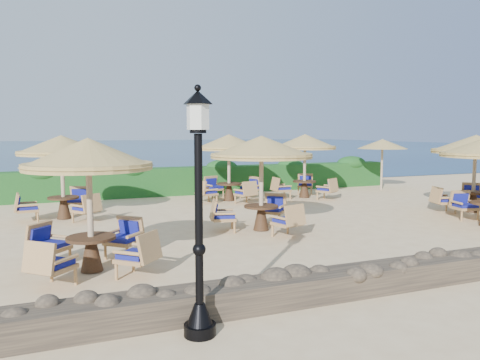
{
  "coord_description": "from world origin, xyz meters",
  "views": [
    {
      "loc": [
        -6.57,
        -12.71,
        2.78
      ],
      "look_at": [
        -1.33,
        0.4,
        1.3
      ],
      "focal_mm": 35.0,
      "sensor_mm": 36.0,
      "label": 1
    }
  ],
  "objects_px": {
    "lamp_post": "(199,224)",
    "cafe_set_1": "(261,162)",
    "cafe_set_3": "(62,160)",
    "cafe_set_4": "(229,156)",
    "cafe_set_0": "(89,185)",
    "cafe_set_5": "(305,153)",
    "extra_parasol": "(382,144)",
    "cafe_set_6": "(475,156)"
  },
  "relations": [
    {
      "from": "lamp_post",
      "to": "cafe_set_6",
      "type": "distance_m",
      "value": 12.99
    },
    {
      "from": "cafe_set_6",
      "to": "cafe_set_3",
      "type": "bearing_deg",
      "value": 163.38
    },
    {
      "from": "cafe_set_3",
      "to": "cafe_set_6",
      "type": "relative_size",
      "value": 0.96
    },
    {
      "from": "extra_parasol",
      "to": "lamp_post",
      "type": "bearing_deg",
      "value": -136.4
    },
    {
      "from": "cafe_set_1",
      "to": "cafe_set_5",
      "type": "xyz_separation_m",
      "value": [
        4.38,
        5.27,
        -0.07
      ]
    },
    {
      "from": "lamp_post",
      "to": "cafe_set_3",
      "type": "xyz_separation_m",
      "value": [
        -1.52,
        9.79,
        0.33
      ]
    },
    {
      "from": "cafe_set_0",
      "to": "cafe_set_6",
      "type": "height_order",
      "value": "same"
    },
    {
      "from": "cafe_set_3",
      "to": "extra_parasol",
      "type": "bearing_deg",
      "value": 8.89
    },
    {
      "from": "lamp_post",
      "to": "cafe_set_1",
      "type": "distance_m",
      "value": 6.9
    },
    {
      "from": "cafe_set_1",
      "to": "cafe_set_4",
      "type": "bearing_deg",
      "value": 78.62
    },
    {
      "from": "cafe_set_0",
      "to": "cafe_set_3",
      "type": "relative_size",
      "value": 0.96
    },
    {
      "from": "cafe_set_5",
      "to": "cafe_set_1",
      "type": "bearing_deg",
      "value": -129.73
    },
    {
      "from": "lamp_post",
      "to": "cafe_set_0",
      "type": "bearing_deg",
      "value": 107.55
    },
    {
      "from": "cafe_set_0",
      "to": "cafe_set_6",
      "type": "xyz_separation_m",
      "value": [
        12.72,
        2.27,
        0.19
      ]
    },
    {
      "from": "cafe_set_6",
      "to": "cafe_set_5",
      "type": "bearing_deg",
      "value": 124.44
    },
    {
      "from": "cafe_set_3",
      "to": "cafe_set_4",
      "type": "relative_size",
      "value": 0.96
    },
    {
      "from": "cafe_set_0",
      "to": "cafe_set_1",
      "type": "xyz_separation_m",
      "value": [
        4.73,
        2.28,
        0.19
      ]
    },
    {
      "from": "cafe_set_5",
      "to": "cafe_set_0",
      "type": "bearing_deg",
      "value": -140.36
    },
    {
      "from": "cafe_set_0",
      "to": "cafe_set_3",
      "type": "distance_m",
      "value": 6.19
    },
    {
      "from": "cafe_set_6",
      "to": "cafe_set_4",
      "type": "bearing_deg",
      "value": 140.79
    },
    {
      "from": "cafe_set_5",
      "to": "extra_parasol",
      "type": "bearing_deg",
      "value": 10.35
    },
    {
      "from": "cafe_set_0",
      "to": "cafe_set_3",
      "type": "bearing_deg",
      "value": 93.55
    },
    {
      "from": "extra_parasol",
      "to": "cafe_set_0",
      "type": "height_order",
      "value": "cafe_set_0"
    },
    {
      "from": "cafe_set_0",
      "to": "cafe_set_1",
      "type": "bearing_deg",
      "value": 25.7
    },
    {
      "from": "extra_parasol",
      "to": "cafe_set_0",
      "type": "relative_size",
      "value": 0.91
    },
    {
      "from": "extra_parasol",
      "to": "cafe_set_3",
      "type": "xyz_separation_m",
      "value": [
        -14.12,
        -2.21,
        -0.29
      ]
    },
    {
      "from": "cafe_set_0",
      "to": "cafe_set_4",
      "type": "relative_size",
      "value": 0.92
    },
    {
      "from": "cafe_set_0",
      "to": "cafe_set_1",
      "type": "height_order",
      "value": "same"
    },
    {
      "from": "cafe_set_3",
      "to": "cafe_set_4",
      "type": "bearing_deg",
      "value": 15.16
    },
    {
      "from": "extra_parasol",
      "to": "cafe_set_4",
      "type": "distance_m",
      "value": 7.91
    },
    {
      "from": "cafe_set_1",
      "to": "cafe_set_5",
      "type": "height_order",
      "value": "same"
    },
    {
      "from": "cafe_set_1",
      "to": "cafe_set_4",
      "type": "xyz_separation_m",
      "value": [
        1.13,
        5.6,
        -0.15
      ]
    },
    {
      "from": "cafe_set_0",
      "to": "cafe_set_6",
      "type": "bearing_deg",
      "value": 10.11
    },
    {
      "from": "cafe_set_3",
      "to": "cafe_set_1",
      "type": "bearing_deg",
      "value": -37.38
    },
    {
      "from": "extra_parasol",
      "to": "cafe_set_3",
      "type": "distance_m",
      "value": 14.3
    },
    {
      "from": "cafe_set_3",
      "to": "cafe_set_6",
      "type": "xyz_separation_m",
      "value": [
        13.11,
        -3.91,
        0.05
      ]
    },
    {
      "from": "cafe_set_6",
      "to": "lamp_post",
      "type": "bearing_deg",
      "value": -153.08
    },
    {
      "from": "cafe_set_0",
      "to": "cafe_set_6",
      "type": "distance_m",
      "value": 12.92
    },
    {
      "from": "cafe_set_1",
      "to": "cafe_set_4",
      "type": "height_order",
      "value": "same"
    },
    {
      "from": "cafe_set_4",
      "to": "cafe_set_1",
      "type": "bearing_deg",
      "value": -101.38
    },
    {
      "from": "cafe_set_0",
      "to": "cafe_set_5",
      "type": "relative_size",
      "value": 0.96
    },
    {
      "from": "cafe_set_1",
      "to": "cafe_set_0",
      "type": "bearing_deg",
      "value": -154.3
    }
  ]
}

